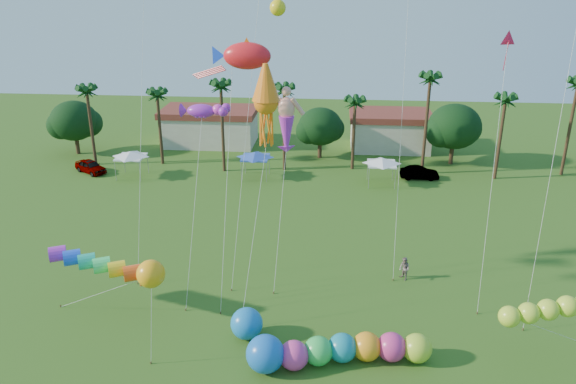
# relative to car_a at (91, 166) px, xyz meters

# --- Properties ---
(tree_line) EXTENTS (69.46, 8.91, 11.00)m
(tree_line) POSITION_rel_car_a_xyz_m (28.92, 6.95, 3.53)
(tree_line) COLOR #3A2819
(tree_line) RESTS_ON ground
(buildings_row) EXTENTS (35.00, 7.00, 4.00)m
(buildings_row) POSITION_rel_car_a_xyz_m (22.26, 12.95, 1.25)
(buildings_row) COLOR beige
(buildings_row) RESTS_ON ground
(tent_row) EXTENTS (31.00, 4.00, 0.60)m
(tent_row) POSITION_rel_car_a_xyz_m (19.35, -0.71, 2.00)
(tent_row) COLOR white
(tent_row) RESTS_ON ground
(car_a) EXTENTS (4.62, 3.90, 1.49)m
(car_a) POSITION_rel_car_a_xyz_m (0.00, 0.00, 0.00)
(car_a) COLOR #4C4C54
(car_a) RESTS_ON ground
(car_b) EXTENTS (4.28, 1.51, 1.41)m
(car_b) POSITION_rel_car_a_xyz_m (37.80, 1.10, -0.04)
(car_b) COLOR #4C4C54
(car_b) RESTS_ON ground
(spectator_b) EXTENTS (1.06, 1.11, 1.81)m
(spectator_b) POSITION_rel_car_a_xyz_m (33.71, -21.58, 0.16)
(spectator_b) COLOR gray
(spectator_b) RESTS_ON ground
(caterpillar_inflatable) EXTENTS (11.14, 3.84, 2.27)m
(caterpillar_inflatable) POSITION_rel_car_a_xyz_m (28.41, -31.94, 0.20)
(caterpillar_inflatable) COLOR #D63891
(caterpillar_inflatable) RESTS_ON ground
(blue_ball) EXTENTS (2.06, 2.06, 2.06)m
(blue_ball) POSITION_rel_car_a_xyz_m (22.95, -29.79, 0.28)
(blue_ball) COLOR blue
(blue_ball) RESTS_ON ground
(rainbow_tube) EXTENTS (8.73, 3.08, 3.63)m
(rainbow_tube) POSITION_rel_car_a_xyz_m (14.22, -28.10, 2.34)
(rainbow_tube) COLOR #EA4A1A
(rainbow_tube) RESTS_ON ground
(green_worm) EXTENTS (10.74, 2.18, 3.99)m
(green_worm) POSITION_rel_car_a_xyz_m (38.53, -30.98, 2.50)
(green_worm) COLOR #B9DE31
(green_worm) RESTS_ON ground
(orange_ball_kite) EXTENTS (2.13, 2.13, 6.87)m
(orange_ball_kite) POSITION_rel_car_a_xyz_m (18.13, -32.74, 5.31)
(orange_ball_kite) COLOR #FFA614
(orange_ball_kite) RESTS_ON ground
(merman_kite) EXTENTS (2.26, 4.82, 13.94)m
(merman_kite) POSITION_rel_car_a_xyz_m (24.69, -20.63, 10.90)
(merman_kite) COLOR #F19D89
(merman_kite) RESTS_ON ground
(fish_kite) EXTENTS (5.08, 7.20, 17.59)m
(fish_kite) POSITION_rel_car_a_xyz_m (22.15, -21.74, 15.83)
(fish_kite) COLOR red
(fish_kite) RESTS_ON ground
(squid_kite) EXTENTS (2.51, 5.39, 16.67)m
(squid_kite) POSITION_rel_car_a_xyz_m (23.77, -24.78, 13.40)
(squid_kite) COLOR orange
(squid_kite) RESTS_ON ground
(lobster_kite) EXTENTS (3.76, 5.56, 13.74)m
(lobster_kite) POSITION_rel_car_a_xyz_m (19.15, -23.01, 12.33)
(lobster_kite) COLOR purple
(lobster_kite) RESTS_ON ground
(delta_kite_red) EXTENTS (1.59, 5.24, 18.30)m
(delta_kite_red) POSITION_rel_car_a_xyz_m (39.15, -21.05, 16.66)
(delta_kite_red) COLOR red
(delta_kite_red) RESTS_ON ground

